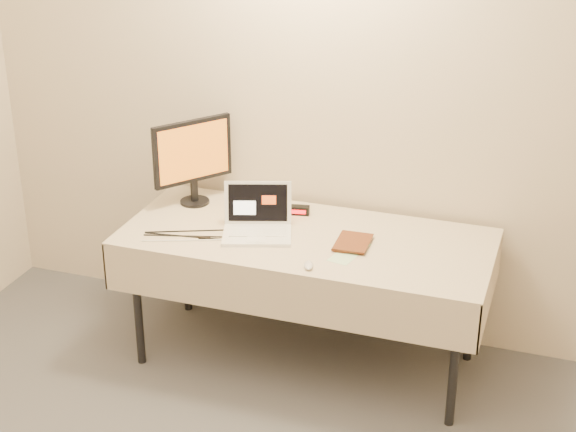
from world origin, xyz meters
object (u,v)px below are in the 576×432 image
(table, at_px, (306,247))
(monitor, at_px, (193,155))
(book, at_px, (337,222))
(laptop, at_px, (257,222))

(table, height_order, monitor, monitor)
(monitor, distance_m, book, 0.91)
(laptop, distance_m, monitor, 0.56)
(laptop, xyz_separation_m, book, (0.41, 0.01, 0.05))
(laptop, distance_m, book, 0.42)
(book, bearing_deg, table, 169.63)
(monitor, bearing_deg, laptop, -80.75)
(laptop, height_order, monitor, monitor)
(table, height_order, laptop, laptop)
(laptop, xyz_separation_m, monitor, (-0.45, 0.24, 0.22))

